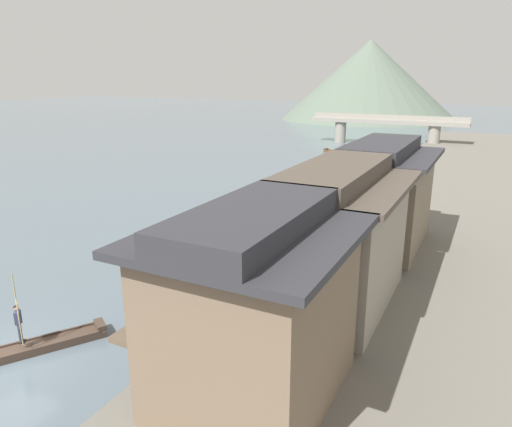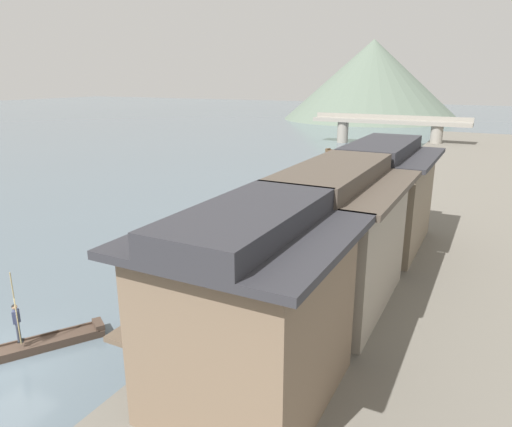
{
  "view_description": "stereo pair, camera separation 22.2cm",
  "coord_description": "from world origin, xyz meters",
  "px_view_note": "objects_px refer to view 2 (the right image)",
  "views": [
    {
      "loc": [
        15.64,
        -9.48,
        10.41
      ],
      "look_at": [
        2.34,
        16.57,
        1.86
      ],
      "focal_mm": 32.55,
      "sensor_mm": 36.0,
      "label": 1
    },
    {
      "loc": [
        15.84,
        -9.38,
        10.41
      ],
      "look_at": [
        2.34,
        16.57,
        1.86
      ],
      "focal_mm": 32.55,
      "sensor_mm": 36.0,
      "label": 2
    }
  ],
  "objects_px": {
    "boat_midriver_drifting": "(401,157)",
    "boat_upstream_distant": "(363,185)",
    "boat_moored_second": "(327,213)",
    "house_waterfront_second": "(331,237)",
    "stone_bridge": "(388,126)",
    "boat_moored_nearest": "(283,244)",
    "house_waterfront_tall": "(379,195)",
    "boat_moored_far": "(386,166)",
    "boat_midriver_upstream": "(178,319)",
    "boat_crossing_west": "(379,174)",
    "house_waterfront_nearest": "(250,307)",
    "boat_foreground_poled": "(41,344)",
    "boatman_person": "(17,318)",
    "boat_moored_third": "(339,152)"
  },
  "relations": [
    {
      "from": "boat_midriver_drifting",
      "to": "boat_upstream_distant",
      "type": "height_order",
      "value": "boat_midriver_drifting"
    },
    {
      "from": "boat_moored_second",
      "to": "boat_midriver_drifting",
      "type": "xyz_separation_m",
      "value": [
        -0.14,
        30.66,
        0.01
      ]
    },
    {
      "from": "house_waterfront_second",
      "to": "stone_bridge",
      "type": "distance_m",
      "value": 58.76
    },
    {
      "from": "boat_moored_nearest",
      "to": "house_waterfront_tall",
      "type": "height_order",
      "value": "house_waterfront_tall"
    },
    {
      "from": "boat_moored_far",
      "to": "stone_bridge",
      "type": "bearing_deg",
      "value": 102.19
    },
    {
      "from": "boat_midriver_upstream",
      "to": "boat_upstream_distant",
      "type": "distance_m",
      "value": 30.39
    },
    {
      "from": "boat_moored_second",
      "to": "house_waterfront_second",
      "type": "bearing_deg",
      "value": -70.8
    },
    {
      "from": "boat_moored_nearest",
      "to": "boat_crossing_west",
      "type": "height_order",
      "value": "boat_moored_nearest"
    },
    {
      "from": "boat_upstream_distant",
      "to": "house_waterfront_second",
      "type": "distance_m",
      "value": 27.42
    },
    {
      "from": "boat_midriver_upstream",
      "to": "stone_bridge",
      "type": "relative_size",
      "value": 0.15
    },
    {
      "from": "house_waterfront_nearest",
      "to": "house_waterfront_second",
      "type": "relative_size",
      "value": 0.81
    },
    {
      "from": "boat_foreground_poled",
      "to": "stone_bridge",
      "type": "distance_m",
      "value": 65.81
    },
    {
      "from": "house_waterfront_tall",
      "to": "boat_midriver_upstream",
      "type": "bearing_deg",
      "value": -114.7
    },
    {
      "from": "boat_moored_far",
      "to": "house_waterfront_second",
      "type": "height_order",
      "value": "house_waterfront_second"
    },
    {
      "from": "boatman_person",
      "to": "boat_upstream_distant",
      "type": "height_order",
      "value": "boatman_person"
    },
    {
      "from": "house_waterfront_nearest",
      "to": "boat_moored_third",
      "type": "bearing_deg",
      "value": 104.81
    },
    {
      "from": "boat_moored_second",
      "to": "boat_crossing_west",
      "type": "distance_m",
      "value": 18.1
    },
    {
      "from": "boat_moored_second",
      "to": "boat_upstream_distant",
      "type": "xyz_separation_m",
      "value": [
        -0.16,
        11.33,
        -0.05
      ]
    },
    {
      "from": "boat_moored_third",
      "to": "boat_moored_far",
      "type": "relative_size",
      "value": 1.09
    },
    {
      "from": "house_waterfront_nearest",
      "to": "boat_moored_nearest",
      "type": "bearing_deg",
      "value": 110.37
    },
    {
      "from": "stone_bridge",
      "to": "house_waterfront_tall",
      "type": "bearing_deg",
      "value": -78.55
    },
    {
      "from": "house_waterfront_tall",
      "to": "stone_bridge",
      "type": "bearing_deg",
      "value": 101.45
    },
    {
      "from": "boat_midriver_drifting",
      "to": "stone_bridge",
      "type": "bearing_deg",
      "value": 110.47
    },
    {
      "from": "boat_upstream_distant",
      "to": "boatman_person",
      "type": "bearing_deg",
      "value": -96.82
    },
    {
      "from": "boatman_person",
      "to": "house_waterfront_nearest",
      "type": "distance_m",
      "value": 9.93
    },
    {
      "from": "boat_midriver_drifting",
      "to": "boat_midriver_upstream",
      "type": "height_order",
      "value": "boat_midriver_upstream"
    },
    {
      "from": "boat_foreground_poled",
      "to": "house_waterfront_second",
      "type": "xyz_separation_m",
      "value": [
        9.32,
        7.83,
        3.63
      ]
    },
    {
      "from": "boat_foreground_poled",
      "to": "house_waterfront_second",
      "type": "bearing_deg",
      "value": 40.07
    },
    {
      "from": "boat_foreground_poled",
      "to": "house_waterfront_tall",
      "type": "xyz_separation_m",
      "value": [
        9.39,
        16.34,
        3.63
      ]
    },
    {
      "from": "boat_moored_far",
      "to": "house_waterfront_tall",
      "type": "relative_size",
      "value": 0.49
    },
    {
      "from": "boat_upstream_distant",
      "to": "house_waterfront_second",
      "type": "xyz_separation_m",
      "value": [
        5.48,
        -26.62,
        3.67
      ]
    },
    {
      "from": "stone_bridge",
      "to": "boat_upstream_distant",
      "type": "bearing_deg",
      "value": -81.9
    },
    {
      "from": "boat_midriver_upstream",
      "to": "stone_bridge",
      "type": "xyz_separation_m",
      "value": [
        -4.36,
        61.68,
        2.85
      ]
    },
    {
      "from": "boat_moored_nearest",
      "to": "house_waterfront_nearest",
      "type": "relative_size",
      "value": 0.69
    },
    {
      "from": "boat_midriver_drifting",
      "to": "boat_crossing_west",
      "type": "distance_m",
      "value": 12.56
    },
    {
      "from": "boat_moored_second",
      "to": "boat_upstream_distant",
      "type": "bearing_deg",
      "value": 90.79
    },
    {
      "from": "boat_foreground_poled",
      "to": "boat_upstream_distant",
      "type": "xyz_separation_m",
      "value": [
        3.83,
        34.45,
        -0.04
      ]
    },
    {
      "from": "boatman_person",
      "to": "boat_crossing_west",
      "type": "xyz_separation_m",
      "value": [
        4.28,
        41.84,
        -1.39
      ]
    },
    {
      "from": "boatman_person",
      "to": "house_waterfront_second",
      "type": "xyz_separation_m",
      "value": [
        9.67,
        8.46,
        2.28
      ]
    },
    {
      "from": "boat_moored_nearest",
      "to": "boat_crossing_west",
      "type": "distance_m",
      "value": 26.38
    },
    {
      "from": "boat_moored_third",
      "to": "boat_moored_far",
      "type": "xyz_separation_m",
      "value": [
        8.48,
        -7.65,
        -0.02
      ]
    },
    {
      "from": "boat_midriver_upstream",
      "to": "boat_midriver_drifting",
      "type": "bearing_deg",
      "value": 89.88
    },
    {
      "from": "boat_moored_second",
      "to": "house_waterfront_tall",
      "type": "bearing_deg",
      "value": -51.48
    },
    {
      "from": "boatman_person",
      "to": "house_waterfront_second",
      "type": "height_order",
      "value": "house_waterfront_second"
    },
    {
      "from": "boat_moored_nearest",
      "to": "boat_moored_third",
      "type": "xyz_separation_m",
      "value": [
        -8.87,
        39.34,
        -0.12
      ]
    },
    {
      "from": "boat_moored_nearest",
      "to": "boatman_person",
      "type": "bearing_deg",
      "value": -105.48
    },
    {
      "from": "stone_bridge",
      "to": "boat_midriver_upstream",
      "type": "bearing_deg",
      "value": -85.95
    },
    {
      "from": "boat_moored_nearest",
      "to": "boat_midriver_upstream",
      "type": "xyz_separation_m",
      "value": [
        -0.18,
        -10.78,
        -0.05
      ]
    },
    {
      "from": "boat_upstream_distant",
      "to": "house_waterfront_nearest",
      "type": "xyz_separation_m",
      "value": [
        5.41,
        -33.93,
        3.68
      ]
    },
    {
      "from": "boat_moored_far",
      "to": "boat_upstream_distant",
      "type": "xyz_separation_m",
      "value": [
        0.3,
        -12.08,
        -0.01
      ]
    }
  ]
}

